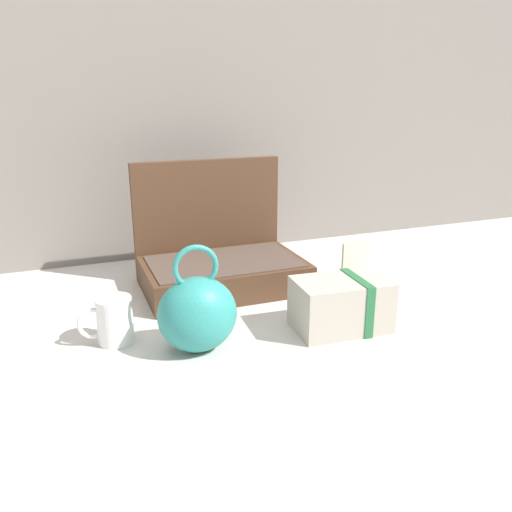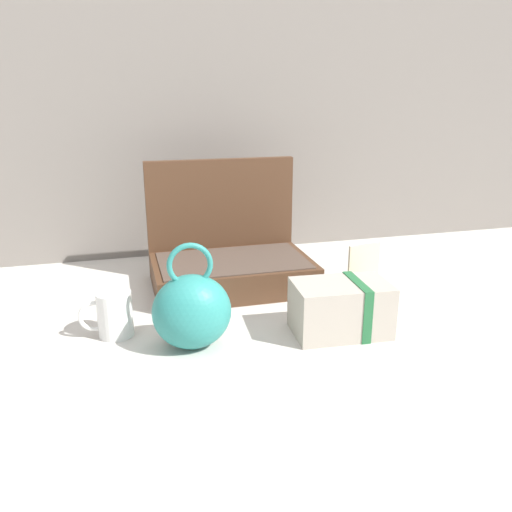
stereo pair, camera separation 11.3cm
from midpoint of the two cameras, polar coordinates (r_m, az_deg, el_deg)
ground_plane at (r=1.20m, az=-2.93°, el=-7.02°), size 6.00×6.00×0.00m
back_wall at (r=1.67m, az=-10.26°, el=24.28°), size 3.20×0.06×1.40m
open_suitcase at (r=1.40m, az=-6.36°, el=-0.31°), size 0.41×0.28×0.32m
teal_pouch_handbag at (r=1.05m, az=-9.55°, el=-6.28°), size 0.17×0.14×0.22m
cream_toiletry_bag at (r=1.15m, az=6.70°, el=-5.36°), size 0.21×0.14×0.12m
coffee_mug at (r=1.14m, az=-18.19°, el=-6.81°), size 0.11×0.07×0.10m
info_card_left at (r=1.30m, az=8.46°, el=-1.62°), size 0.09×0.02×0.15m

